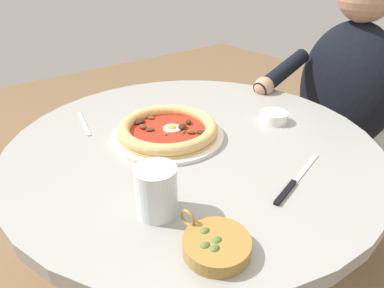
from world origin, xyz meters
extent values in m
cylinder|color=#999993|center=(0.00, 0.00, 0.69)|extent=(0.95, 0.95, 0.04)
cylinder|color=gray|center=(0.00, 0.00, 0.35)|extent=(0.11, 0.11, 0.66)
cylinder|color=white|center=(0.04, -0.05, 0.72)|extent=(0.30, 0.30, 0.01)
cylinder|color=#E0B26B|center=(0.04, -0.05, 0.73)|extent=(0.26, 0.26, 0.01)
torus|color=#E0B26B|center=(0.04, -0.05, 0.74)|extent=(0.26, 0.26, 0.03)
cylinder|color=red|center=(0.04, -0.05, 0.73)|extent=(0.24, 0.24, 0.00)
cylinder|color=white|center=(0.03, -0.05, 0.73)|extent=(0.05, 0.05, 0.00)
ellipsoid|color=yellow|center=(0.03, -0.05, 0.74)|extent=(0.02, 0.02, 0.02)
ellipsoid|color=#4C2D19|center=(0.08, -0.08, 0.74)|extent=(0.03, 0.03, 0.01)
ellipsoid|color=brown|center=(0.04, -0.14, 0.74)|extent=(0.03, 0.03, 0.01)
ellipsoid|color=#3D2314|center=(-0.02, 0.02, 0.74)|extent=(0.03, 0.03, 0.01)
ellipsoid|color=#3D2314|center=(0.08, -0.14, 0.74)|extent=(0.04, 0.03, 0.01)
ellipsoid|color=brown|center=(0.09, -0.10, 0.74)|extent=(0.02, 0.03, 0.01)
ellipsoid|color=brown|center=(0.01, 0.00, 0.74)|extent=(0.02, 0.03, 0.01)
ellipsoid|color=#3D2314|center=(0.01, -0.04, 0.74)|extent=(0.04, 0.03, 0.01)
ellipsoid|color=#3D2314|center=(-0.02, -0.05, 0.74)|extent=(0.03, 0.03, 0.01)
ellipsoid|color=#2D6B28|center=(0.06, -0.03, 0.74)|extent=(0.01, 0.01, 0.00)
ellipsoid|color=#2D6B28|center=(0.01, -0.02, 0.74)|extent=(0.01, 0.01, 0.00)
ellipsoid|color=#2D6B28|center=(0.02, -0.01, 0.74)|extent=(0.01, 0.01, 0.00)
cylinder|color=silver|center=(0.23, 0.18, 0.76)|extent=(0.08, 0.08, 0.10)
cylinder|color=silver|center=(0.23, 0.18, 0.73)|extent=(0.07, 0.07, 0.03)
cube|color=silver|center=(-0.12, 0.27, 0.71)|extent=(0.14, 0.04, 0.00)
cube|color=black|center=(0.00, 0.30, 0.72)|extent=(0.09, 0.03, 0.01)
cylinder|color=white|center=(-0.25, 0.06, 0.73)|extent=(0.08, 0.08, 0.03)
cylinder|color=olive|center=(-0.25, 0.06, 0.73)|extent=(0.06, 0.06, 0.01)
cylinder|color=olive|center=(0.21, 0.32, 0.73)|extent=(0.11, 0.11, 0.03)
torus|color=olive|center=(0.22, 0.26, 0.74)|extent=(0.01, 0.03, 0.03)
ellipsoid|color=#516B2D|center=(0.23, 0.32, 0.73)|extent=(0.02, 0.02, 0.02)
ellipsoid|color=#516B2D|center=(0.21, 0.32, 0.73)|extent=(0.02, 0.02, 0.02)
ellipsoid|color=#516B2D|center=(0.21, 0.29, 0.73)|extent=(0.02, 0.02, 0.02)
ellipsoid|color=#516B2D|center=(0.23, 0.33, 0.73)|extent=(0.02, 0.02, 0.02)
cube|color=#BCBCC1|center=(0.18, -0.27, 0.71)|extent=(0.05, 0.16, 0.00)
cube|color=#282833|center=(-0.72, 0.03, 0.23)|extent=(0.29, 0.35, 0.45)
ellipsoid|color=black|center=(-0.72, 0.03, 0.70)|extent=(0.24, 0.38, 0.49)
cylinder|color=black|center=(-0.51, -0.12, 0.76)|extent=(0.27, 0.07, 0.13)
sphere|color=tan|center=(-0.41, -0.11, 0.73)|extent=(0.07, 0.07, 0.07)
cube|color=beige|center=(-0.77, 0.03, 0.47)|extent=(0.40, 0.40, 0.02)
cube|color=beige|center=(-0.95, 0.04, 0.68)|extent=(0.04, 0.35, 0.39)
cylinder|color=#B7B2A8|center=(-0.60, -0.15, 0.23)|extent=(0.02, 0.02, 0.47)
cylinder|color=#B7B2A8|center=(-0.59, 0.20, 0.23)|extent=(0.02, 0.02, 0.47)
cylinder|color=#B7B2A8|center=(-0.95, -0.13, 0.23)|extent=(0.02, 0.02, 0.47)
camera|label=1|loc=(0.49, 0.60, 1.14)|focal=31.52mm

